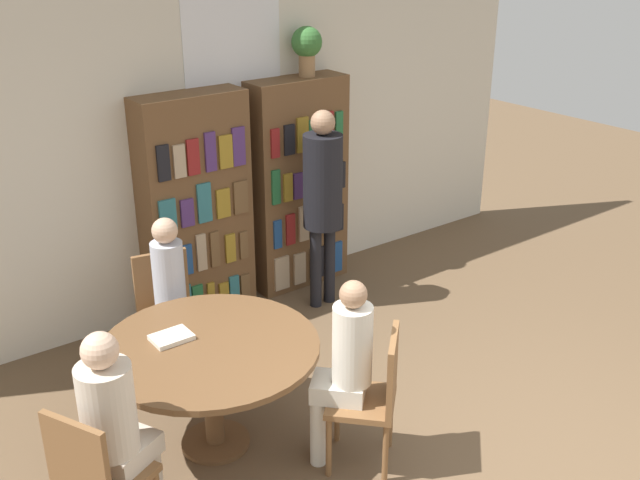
{
  "coord_description": "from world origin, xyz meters",
  "views": [
    {
      "loc": [
        -3.14,
        -2.03,
        3.1
      ],
      "look_at": [
        -0.24,
        1.83,
        1.05
      ],
      "focal_mm": 42.0,
      "sensor_mm": 36.0,
      "label": 1
    }
  ],
  "objects_px": {
    "chair_left_side": "(167,307)",
    "seated_reader_back": "(115,420)",
    "reading_table": "(210,359)",
    "bookshelf_right": "(298,185)",
    "chair_far_side": "(374,393)",
    "chair_near_camera": "(96,475)",
    "seated_reader_left": "(172,295)",
    "librarian_standing": "(323,189)",
    "seated_reader_right": "(344,364)",
    "bookshelf_left": "(196,209)",
    "flower_vase": "(307,46)"
  },
  "relations": [
    {
      "from": "chair_left_side",
      "to": "seated_reader_back",
      "type": "distance_m",
      "value": 1.66
    },
    {
      "from": "reading_table",
      "to": "bookshelf_right",
      "type": "bearing_deg",
      "value": 41.87
    },
    {
      "from": "reading_table",
      "to": "chair_far_side",
      "type": "xyz_separation_m",
      "value": [
        0.69,
        -0.74,
        -0.12
      ]
    },
    {
      "from": "chair_near_camera",
      "to": "seated_reader_left",
      "type": "distance_m",
      "value": 1.65
    },
    {
      "from": "bookshelf_right",
      "to": "chair_far_side",
      "type": "height_order",
      "value": "bookshelf_right"
    },
    {
      "from": "chair_near_camera",
      "to": "chair_left_side",
      "type": "xyz_separation_m",
      "value": [
        1.1,
        1.43,
        0.0
      ]
    },
    {
      "from": "reading_table",
      "to": "chair_near_camera",
      "type": "height_order",
      "value": "chair_near_camera"
    },
    {
      "from": "chair_left_side",
      "to": "librarian_standing",
      "type": "relative_size",
      "value": 0.52
    },
    {
      "from": "seated_reader_right",
      "to": "librarian_standing",
      "type": "bearing_deg",
      "value": 13.01
    },
    {
      "from": "bookshelf_left",
      "to": "chair_near_camera",
      "type": "relative_size",
      "value": 2.09
    },
    {
      "from": "bookshelf_left",
      "to": "librarian_standing",
      "type": "relative_size",
      "value": 1.1
    },
    {
      "from": "chair_far_side",
      "to": "seated_reader_left",
      "type": "xyz_separation_m",
      "value": [
        -0.54,
        1.55,
        0.19
      ]
    },
    {
      "from": "flower_vase",
      "to": "chair_far_side",
      "type": "relative_size",
      "value": 0.46
    },
    {
      "from": "flower_vase",
      "to": "chair_near_camera",
      "type": "relative_size",
      "value": 0.46
    },
    {
      "from": "librarian_standing",
      "to": "seated_reader_left",
      "type": "bearing_deg",
      "value": -168.23
    },
    {
      "from": "bookshelf_left",
      "to": "seated_reader_right",
      "type": "height_order",
      "value": "bookshelf_left"
    },
    {
      "from": "chair_left_side",
      "to": "chair_far_side",
      "type": "height_order",
      "value": "same"
    },
    {
      "from": "chair_near_camera",
      "to": "seated_reader_back",
      "type": "bearing_deg",
      "value": 90.0
    },
    {
      "from": "chair_near_camera",
      "to": "chair_left_side",
      "type": "bearing_deg",
      "value": 117.0
    },
    {
      "from": "bookshelf_right",
      "to": "chair_near_camera",
      "type": "height_order",
      "value": "bookshelf_right"
    },
    {
      "from": "seated_reader_back",
      "to": "librarian_standing",
      "type": "bearing_deg",
      "value": 95.76
    },
    {
      "from": "bookshelf_left",
      "to": "reading_table",
      "type": "relative_size",
      "value": 1.4
    },
    {
      "from": "seated_reader_left",
      "to": "seated_reader_right",
      "type": "bearing_deg",
      "value": 117.03
    },
    {
      "from": "flower_vase",
      "to": "chair_far_side",
      "type": "bearing_deg",
      "value": -117.61
    },
    {
      "from": "reading_table",
      "to": "seated_reader_back",
      "type": "bearing_deg",
      "value": -154.68
    },
    {
      "from": "seated_reader_left",
      "to": "seated_reader_right",
      "type": "relative_size",
      "value": 1.01
    },
    {
      "from": "flower_vase",
      "to": "chair_far_side",
      "type": "distance_m",
      "value": 3.15
    },
    {
      "from": "bookshelf_left",
      "to": "chair_near_camera",
      "type": "bearing_deg",
      "value": -129.68
    },
    {
      "from": "bookshelf_left",
      "to": "chair_left_side",
      "type": "bearing_deg",
      "value": -133.72
    },
    {
      "from": "seated_reader_back",
      "to": "bookshelf_left",
      "type": "bearing_deg",
      "value": 116.69
    },
    {
      "from": "flower_vase",
      "to": "seated_reader_back",
      "type": "distance_m",
      "value": 3.64
    },
    {
      "from": "chair_left_side",
      "to": "seated_reader_left",
      "type": "xyz_separation_m",
      "value": [
        -0.03,
        -0.18,
        0.19
      ]
    },
    {
      "from": "flower_vase",
      "to": "reading_table",
      "type": "bearing_deg",
      "value": -139.71
    },
    {
      "from": "chair_near_camera",
      "to": "seated_reader_right",
      "type": "bearing_deg",
      "value": 58.21
    },
    {
      "from": "bookshelf_right",
      "to": "chair_far_side",
      "type": "bearing_deg",
      "value": -115.53
    },
    {
      "from": "reading_table",
      "to": "chair_far_side",
      "type": "distance_m",
      "value": 1.02
    },
    {
      "from": "seated_reader_left",
      "to": "librarian_standing",
      "type": "xyz_separation_m",
      "value": [
        1.57,
        0.33,
        0.37
      ]
    },
    {
      "from": "reading_table",
      "to": "seated_reader_back",
      "type": "xyz_separation_m",
      "value": [
        -0.76,
        -0.36,
        0.1
      ]
    },
    {
      "from": "bookshelf_right",
      "to": "flower_vase",
      "type": "relative_size",
      "value": 4.55
    },
    {
      "from": "bookshelf_right",
      "to": "seated_reader_left",
      "type": "relative_size",
      "value": 1.51
    },
    {
      "from": "chair_near_camera",
      "to": "chair_far_side",
      "type": "height_order",
      "value": "same"
    },
    {
      "from": "chair_near_camera",
      "to": "seated_reader_left",
      "type": "relative_size",
      "value": 0.72
    },
    {
      "from": "bookshelf_left",
      "to": "chair_left_side",
      "type": "height_order",
      "value": "bookshelf_left"
    },
    {
      "from": "chair_near_camera",
      "to": "flower_vase",
      "type": "bearing_deg",
      "value": 100.72
    },
    {
      "from": "librarian_standing",
      "to": "chair_far_side",
      "type": "bearing_deg",
      "value": -118.8
    },
    {
      "from": "chair_near_camera",
      "to": "librarian_standing",
      "type": "relative_size",
      "value": 0.52
    },
    {
      "from": "bookshelf_left",
      "to": "chair_far_side",
      "type": "xyz_separation_m",
      "value": [
        -0.11,
        -2.37,
        -0.43
      ]
    },
    {
      "from": "seated_reader_left",
      "to": "seated_reader_back",
      "type": "relative_size",
      "value": 0.99
    },
    {
      "from": "chair_left_side",
      "to": "chair_far_side",
      "type": "bearing_deg",
      "value": 117.0
    },
    {
      "from": "chair_far_side",
      "to": "reading_table",
      "type": "bearing_deg",
      "value": 90.0
    }
  ]
}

